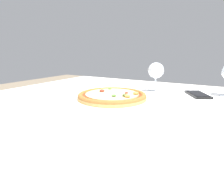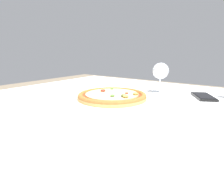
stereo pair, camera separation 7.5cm
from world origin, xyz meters
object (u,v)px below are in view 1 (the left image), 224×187
dining_table (113,118)px  wine_glass_far_right (156,72)px  cell_phone (198,94)px  pizza_plate (112,97)px  fork (76,90)px

dining_table → wine_glass_far_right: (0.11, 0.23, 0.18)m
wine_glass_far_right → cell_phone: size_ratio=0.90×
dining_table → pizza_plate: 0.10m
fork → cell_phone: (0.56, 0.18, 0.00)m
dining_table → wine_glass_far_right: 0.31m
wine_glass_far_right → fork: bearing=-155.7°
pizza_plate → wine_glass_far_right: size_ratio=2.07×
dining_table → cell_phone: (0.30, 0.25, 0.09)m
dining_table → cell_phone: bearing=39.6°
wine_glass_far_right → pizza_plate: bearing=-110.8°
dining_table → fork: bearing=165.2°
fork → wine_glass_far_right: wine_glass_far_right is taller
pizza_plate → cell_phone: (0.29, 0.27, -0.01)m
wine_glass_far_right → cell_phone: bearing=4.4°
pizza_plate → fork: 0.28m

